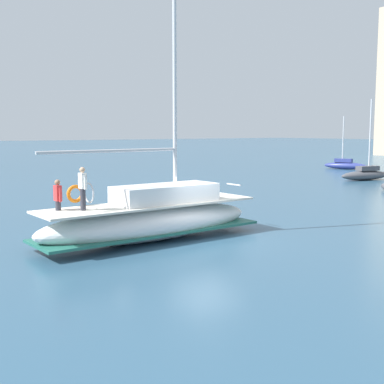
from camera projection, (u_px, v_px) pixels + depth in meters
ground_plane at (207, 240)px, 20.29m from camera, size 400.00×400.00×0.00m
main_sailboat at (152, 217)px, 20.26m from camera, size 2.86×9.70×14.38m
moored_sloop_near at (365, 174)px, 44.68m from camera, size 2.08×5.30×7.04m
moored_sloop_far at (345, 165)px, 57.23m from camera, size 4.83×2.95×5.92m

